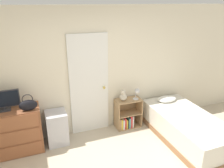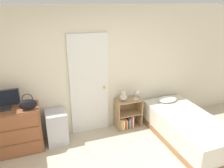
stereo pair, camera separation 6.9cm
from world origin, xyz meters
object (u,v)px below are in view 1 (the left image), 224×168
(dresser, at_px, (13,132))
(handbag, at_px, (28,105))
(teddy_bear, at_px, (123,96))
(bed, at_px, (186,127))
(bookshelf, at_px, (127,117))
(tv, at_px, (3,100))
(storage_bin, at_px, (57,128))
(desk_lamp, at_px, (137,92))

(dresser, distance_m, handbag, 0.64)
(teddy_bear, relative_size, bed, 0.12)
(bookshelf, distance_m, bed, 1.24)
(tv, distance_m, bookshelf, 2.45)
(handbag, distance_m, bookshelf, 2.07)
(bed, bearing_deg, handbag, 167.59)
(teddy_bear, bearing_deg, bookshelf, -2.02)
(tv, distance_m, bed, 3.42)
(handbag, bearing_deg, teddy_bear, 6.22)
(tv, distance_m, storage_bin, 1.09)
(storage_bin, bearing_deg, handbag, -160.71)
(storage_bin, bearing_deg, dresser, -178.04)
(dresser, relative_size, teddy_bear, 4.09)
(tv, xyz_separation_m, desk_lamp, (2.52, 0.01, -0.23))
(bookshelf, height_order, teddy_bear, teddy_bear)
(tv, distance_m, teddy_bear, 2.25)
(dresser, height_order, teddy_bear, teddy_bear)
(dresser, height_order, desk_lamp, desk_lamp)
(bookshelf, distance_m, teddy_bear, 0.51)
(bed, bearing_deg, desk_lamp, 132.28)
(bed, bearing_deg, teddy_bear, 140.58)
(handbag, xyz_separation_m, bed, (2.86, -0.63, -0.70))
(handbag, distance_m, desk_lamp, 2.15)
(bed, bearing_deg, dresser, 166.64)
(desk_lamp, bearing_deg, handbag, -175.83)
(bookshelf, bearing_deg, handbag, -174.16)
(storage_bin, distance_m, teddy_bear, 1.47)
(desk_lamp, relative_size, bed, 0.12)
(teddy_bear, bearing_deg, dresser, -178.08)
(handbag, distance_m, storage_bin, 0.79)
(tv, xyz_separation_m, bookshelf, (2.32, 0.05, -0.80))
(dresser, bearing_deg, handbag, -21.32)
(handbag, bearing_deg, bed, -12.41)
(dresser, height_order, bed, dresser)
(dresser, xyz_separation_m, teddy_bear, (2.18, 0.07, 0.32))
(teddy_bear, height_order, desk_lamp, desk_lamp)
(dresser, xyz_separation_m, bookshelf, (2.26, 0.07, -0.18))
(dresser, xyz_separation_m, storage_bin, (0.77, 0.03, -0.10))
(storage_bin, bearing_deg, desk_lamp, 0.06)
(tv, distance_m, desk_lamp, 2.53)
(storage_bin, distance_m, bookshelf, 1.50)
(dresser, relative_size, desk_lamp, 4.03)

